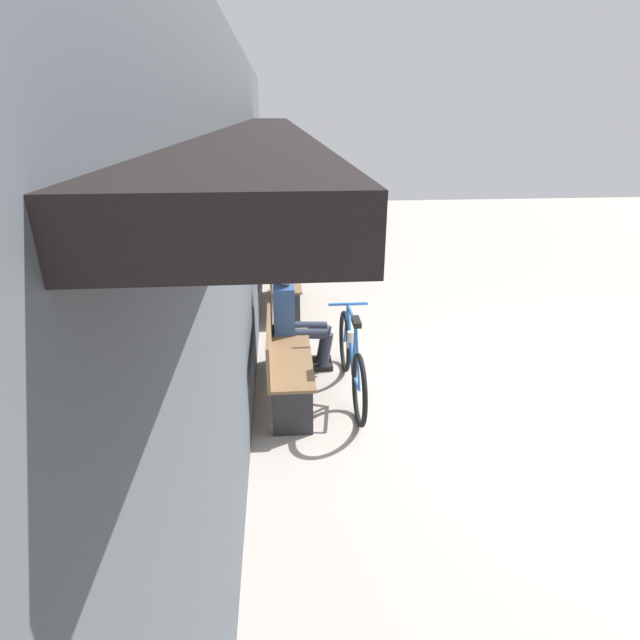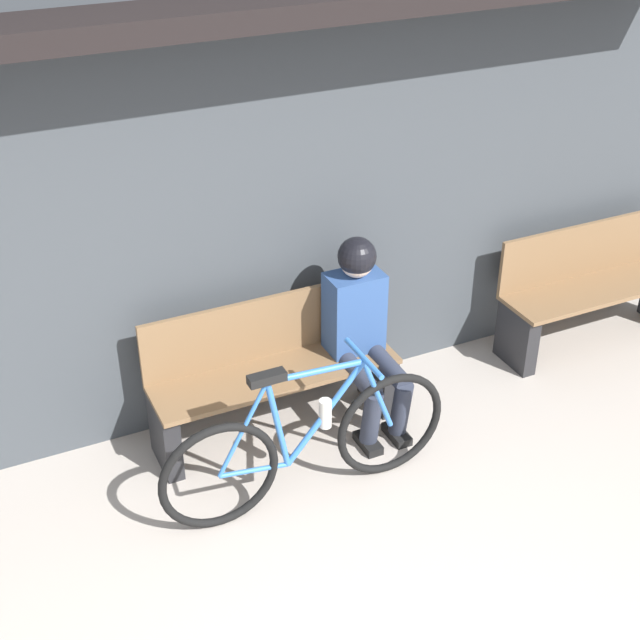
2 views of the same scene
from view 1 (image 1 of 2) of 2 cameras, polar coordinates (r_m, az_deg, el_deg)
The scene contains 6 objects.
ground_plane at distance 5.38m, azimuth 24.71°, elevation -9.00°, with size 24.00×24.00×0.00m, color #ADA399.
storefront_wall at distance 4.07m, azimuth -9.50°, elevation 8.47°, with size 12.00×0.56×3.20m.
park_bench_near at distance 4.96m, azimuth -4.06°, elevation -4.29°, with size 1.50×0.42×0.85m.
bicycle at distance 4.96m, azimuth 3.61°, elevation -4.61°, with size 1.70×0.40×0.90m.
person_seated at distance 5.33m, azimuth -3.04°, elevation 1.28°, with size 0.34×0.63×1.21m.
park_bench_far at distance 7.22m, azimuth -4.38°, elevation 4.51°, with size 1.42×0.42×0.85m.
Camera 1 is at (-3.93, 2.55, 2.65)m, focal length 28.00 mm.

